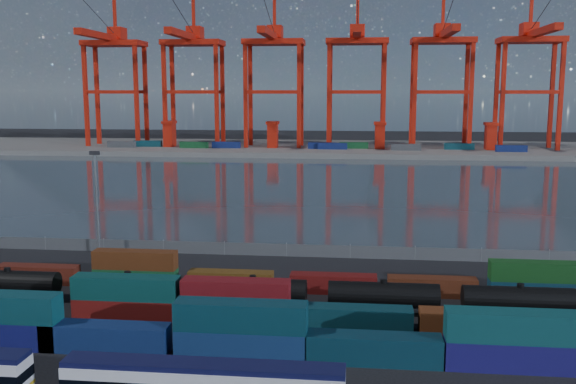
# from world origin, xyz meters

# --- Properties ---
(ground) EXTENTS (700.00, 700.00, 0.00)m
(ground) POSITION_xyz_m (0.00, 0.00, 0.00)
(ground) COLOR black
(ground) RESTS_ON ground
(harbor_water) EXTENTS (700.00, 700.00, 0.00)m
(harbor_water) POSITION_xyz_m (0.00, 105.00, 0.01)
(harbor_water) COLOR #2E3B43
(harbor_water) RESTS_ON ground
(far_quay) EXTENTS (700.00, 70.00, 2.00)m
(far_quay) POSITION_xyz_m (0.00, 210.00, 1.00)
(far_quay) COLOR #514F4C
(far_quay) RESTS_ON ground
(distant_mountains) EXTENTS (2470.00, 1100.00, 520.00)m
(distant_mountains) POSITION_xyz_m (63.02, 1600.00, 220.29)
(distant_mountains) COLOR #1E2630
(distant_mountains) RESTS_ON ground
(container_row_south) EXTENTS (140.67, 2.64, 5.63)m
(container_row_south) POSITION_xyz_m (-11.98, -10.99, 2.46)
(container_row_south) COLOR #424347
(container_row_south) RESTS_ON ground
(container_row_mid) EXTENTS (140.77, 2.45, 5.23)m
(container_row_mid) POSITION_xyz_m (9.68, -2.44, 1.96)
(container_row_mid) COLOR #383B3C
(container_row_mid) RESTS_ON ground
(container_row_north) EXTENTS (140.57, 2.28, 4.85)m
(container_row_north) POSITION_xyz_m (11.10, 10.38, 1.73)
(container_row_north) COLOR #111A55
(container_row_north) RESTS_ON ground
(tanker_string) EXTENTS (121.87, 2.87, 4.11)m
(tanker_string) POSITION_xyz_m (-9.07, 3.19, 2.06)
(tanker_string) COLOR black
(tanker_string) RESTS_ON ground
(waterfront_fence) EXTENTS (160.12, 0.12, 2.20)m
(waterfront_fence) POSITION_xyz_m (-0.00, 28.00, 1.00)
(waterfront_fence) COLOR #595B5E
(waterfront_fence) RESTS_ON ground
(yard_light_mast) EXTENTS (1.60, 0.40, 16.60)m
(yard_light_mast) POSITION_xyz_m (-30.00, 26.00, 9.30)
(yard_light_mast) COLOR slate
(yard_light_mast) RESTS_ON ground
(gantry_cranes) EXTENTS (200.63, 49.21, 66.64)m
(gantry_cranes) POSITION_xyz_m (-7.50, 203.23, 40.85)
(gantry_cranes) COLOR red
(gantry_cranes) RESTS_ON ground
(quay_containers) EXTENTS (172.58, 10.99, 2.60)m
(quay_containers) POSITION_xyz_m (-11.00, 195.46, 3.30)
(quay_containers) COLOR navy
(quay_containers) RESTS_ON far_quay
(straddle_carriers) EXTENTS (140.00, 7.00, 11.10)m
(straddle_carriers) POSITION_xyz_m (-2.50, 200.00, 7.82)
(straddle_carriers) COLOR red
(straddle_carriers) RESTS_ON far_quay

